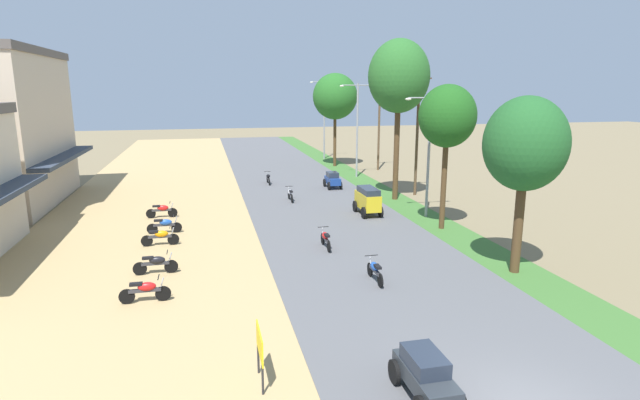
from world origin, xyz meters
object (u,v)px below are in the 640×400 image
Objects in this scene: motorbike_ahead_second at (375,269)px; streetlamp_near at (429,147)px; parked_motorbike_second at (156,263)px; median_tree_nearest at (525,145)px; utility_pole_near at (379,121)px; streetlamp_mid at (357,124)px; streetlamp_far at (324,114)px; car_sedan_charcoal at (425,374)px; street_signboard at (260,347)px; utility_pole_far at (417,132)px; motorbike_ahead_third at (325,238)px; parked_motorbike_third at (161,236)px; parked_motorbike_fifth at (162,210)px; car_hatchback_blue at (333,179)px; motorbike_ahead_fourth at (290,194)px; parked_motorbike_fourth at (165,224)px; motorbike_ahead_fifth at (268,178)px; parked_motorbike_nearest at (146,289)px; median_tree_fourth at (335,97)px; median_tree_third at (399,77)px; car_van_yellow at (368,199)px; median_tree_second at (447,117)px.

streetlamp_near is at bearing 55.04° from motorbike_ahead_second.
parked_motorbike_second is 15.69m from median_tree_nearest.
streetlamp_mid is at bearing -132.02° from utility_pole_near.
streetlamp_far reaches higher than car_sedan_charcoal.
street_signboard is 0.17× the size of utility_pole_far.
motorbike_ahead_third is (0.45, 12.19, -0.17)m from car_sedan_charcoal.
parked_motorbike_third is 5.65m from parked_motorbike_fifth.
parked_motorbike_third is 0.23× the size of streetlamp_mid.
median_tree_nearest is 9.55m from streetlamp_near.
streetlamp_near is 3.56× the size of car_hatchback_blue.
motorbike_ahead_second is at bearing -87.05° from motorbike_ahead_fourth.
parked_motorbike_third and parked_motorbike_fifth have the same top height.
streetlamp_near reaches higher than parked_motorbike_fifth.
streetlamp_mid is at bearing 89.13° from median_tree_nearest.
parked_motorbike_fourth is 3.48m from parked_motorbike_fifth.
median_tree_nearest is at bearing -81.34° from car_hatchback_blue.
parked_motorbike_fifth is at bearing -142.21° from utility_pole_near.
parked_motorbike_second is at bearing -127.09° from utility_pole_near.
motorbike_ahead_fifth is (-9.90, 6.29, -4.00)m from utility_pole_far.
streetlamp_far reaches higher than parked_motorbike_nearest.
parked_motorbike_nearest is 38.64m from streetlamp_far.
parked_motorbike_fourth is 14.59m from motorbike_ahead_fifth.
motorbike_ahead_fifth is (-7.53, 22.01, -4.81)m from median_tree_nearest.
median_tree_fourth reaches higher than car_hatchback_blue.
median_tree_third is 1.35× the size of streetlamp_mid.
streetlamp_near is 0.81× the size of utility_pole_far.
median_tree_third is at bearing 19.03° from parked_motorbike_fourth.
parked_motorbike_second is 0.21× the size of utility_pole_far.
car_hatchback_blue reaches higher than parked_motorbike_second.
median_tree_nearest is 0.81× the size of median_tree_fourth.
motorbike_ahead_third reaches higher than parked_motorbike_fifth.
parked_motorbike_nearest is 22.08m from median_tree_third.
parked_motorbike_fifth is at bearing -144.81° from streetlamp_mid.
motorbike_ahead_third is at bearing 87.90° from car_sedan_charcoal.
car_van_yellow is (-6.53, -16.55, -3.62)m from utility_pole_near.
streetlamp_mid is (15.39, 10.85, 4.06)m from parked_motorbike_fifth.
parked_motorbike_fifth is at bearing -123.98° from streetlamp_far.
street_signboard is 4.20m from car_sedan_charcoal.
median_tree_nearest is at bearing -90.87° from streetlamp_mid.
streetlamp_mid is at bearing 75.87° from car_sedan_charcoal.
utility_pole_far is at bearing 1.65° from motorbike_ahead_fourth.
streetlamp_mid is 4.40× the size of motorbike_ahead_second.
streetlamp_mid reaches higher than parked_motorbike_third.
parked_motorbike_third is 16.16m from car_sedan_charcoal.
motorbike_ahead_third is 17.17m from motorbike_ahead_fifth.
streetlamp_near is (0.28, 2.62, -1.89)m from median_tree_second.
median_tree_second reaches higher than parked_motorbike_fourth.
streetlamp_mid is at bearing 35.19° from parked_motorbike_fifth.
motorbike_ahead_fifth is at bearing -133.46° from median_tree_fourth.
street_signboard is 0.21× the size of median_tree_nearest.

